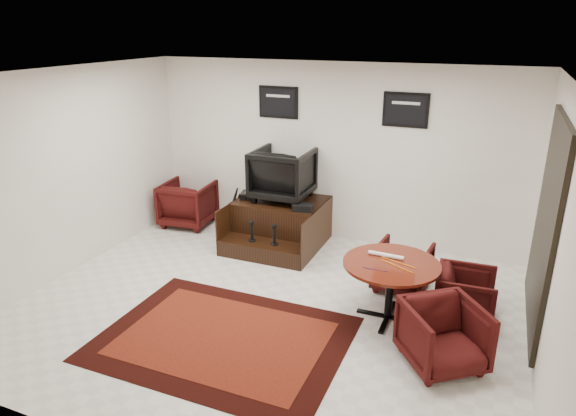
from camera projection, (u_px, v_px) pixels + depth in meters
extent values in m
plane|color=white|center=(266.00, 308.00, 6.35)|extent=(6.00, 6.00, 0.00)
cube|color=white|center=(332.00, 153.00, 8.05)|extent=(6.00, 0.02, 2.80)
cube|color=white|center=(118.00, 306.00, 3.70)|extent=(6.00, 0.02, 2.80)
cube|color=white|center=(64.00, 174.00, 6.95)|extent=(0.02, 5.00, 2.80)
cube|color=white|center=(555.00, 242.00, 4.79)|extent=(0.02, 5.00, 2.80)
cube|color=white|center=(262.00, 76.00, 5.40)|extent=(6.00, 5.00, 0.02)
cube|color=black|center=(546.00, 225.00, 5.44)|extent=(0.05, 1.90, 2.30)
cube|color=black|center=(545.00, 225.00, 5.45)|extent=(0.02, 1.72, 2.12)
cube|color=black|center=(545.00, 225.00, 5.45)|extent=(0.03, 0.05, 2.12)
cube|color=black|center=(278.00, 102.00, 8.10)|extent=(0.66, 0.03, 0.50)
cube|color=black|center=(278.00, 102.00, 8.08)|extent=(0.58, 0.01, 0.42)
cube|color=silver|center=(278.00, 96.00, 8.05)|extent=(0.40, 0.00, 0.04)
cube|color=black|center=(406.00, 110.00, 7.38)|extent=(0.66, 0.03, 0.50)
cube|color=black|center=(405.00, 110.00, 7.36)|extent=(0.58, 0.01, 0.42)
cube|color=silver|center=(406.00, 103.00, 7.32)|extent=(0.40, 0.00, 0.04)
cube|color=black|center=(224.00, 338.00, 5.73)|extent=(2.69, 2.02, 0.01)
cube|color=#50150B|center=(224.00, 338.00, 5.73)|extent=(2.21, 1.54, 0.01)
cube|color=black|center=(282.00, 221.00, 8.20)|extent=(1.36, 1.01, 0.71)
cube|color=black|center=(263.00, 250.00, 7.66)|extent=(1.36, 0.40, 0.25)
cube|color=black|center=(238.00, 219.00, 8.27)|extent=(0.02, 1.41, 0.71)
cube|color=black|center=(317.00, 231.00, 7.78)|extent=(0.02, 1.41, 0.71)
cylinder|color=black|center=(252.00, 240.00, 7.68)|extent=(0.11, 0.11, 0.02)
cylinder|color=black|center=(252.00, 232.00, 7.64)|extent=(0.04, 0.04, 0.24)
sphere|color=black|center=(252.00, 223.00, 7.58)|extent=(0.07, 0.07, 0.07)
cylinder|color=black|center=(274.00, 244.00, 7.55)|extent=(0.11, 0.11, 0.02)
cylinder|color=black|center=(274.00, 236.00, 7.51)|extent=(0.04, 0.04, 0.24)
sphere|color=black|center=(274.00, 226.00, 7.45)|extent=(0.07, 0.07, 0.07)
imported|color=black|center=(283.00, 172.00, 7.97)|extent=(0.87, 0.82, 0.89)
cube|color=black|center=(244.00, 195.00, 8.14)|extent=(0.16, 0.28, 0.10)
cube|color=black|center=(252.00, 195.00, 8.13)|extent=(0.16, 0.28, 0.10)
cube|color=black|center=(303.00, 207.00, 7.60)|extent=(0.32, 0.25, 0.10)
imported|color=black|center=(188.00, 201.00, 8.88)|extent=(0.89, 0.84, 0.84)
cylinder|color=#47120A|center=(391.00, 264.00, 5.90)|extent=(1.12, 1.12, 0.03)
cylinder|color=black|center=(389.00, 290.00, 6.02)|extent=(0.09, 0.09, 0.66)
cube|color=black|center=(387.00, 317.00, 6.14)|extent=(0.75, 0.06, 0.03)
cube|color=black|center=(387.00, 317.00, 6.14)|extent=(0.06, 0.75, 0.03)
imported|color=black|center=(403.00, 265.00, 6.72)|extent=(0.73, 0.69, 0.69)
imported|color=black|center=(466.00, 293.00, 6.02)|extent=(0.64, 0.68, 0.68)
imported|color=black|center=(444.00, 333.00, 5.18)|extent=(1.00, 0.99, 0.76)
cylinder|color=white|center=(386.00, 255.00, 6.02)|extent=(0.42, 0.07, 0.05)
cylinder|color=orange|center=(397.00, 266.00, 5.79)|extent=(0.40, 0.22, 0.01)
cylinder|color=orange|center=(399.00, 263.00, 5.88)|extent=(0.43, 0.16, 0.01)
cylinder|color=#4C1933|center=(367.00, 268.00, 5.75)|extent=(0.10, 0.01, 0.01)
cylinder|color=#4C1933|center=(373.00, 269.00, 5.73)|extent=(0.10, 0.01, 0.01)
cylinder|color=#4C1933|center=(378.00, 270.00, 5.71)|extent=(0.10, 0.01, 0.01)
cylinder|color=#4C1933|center=(383.00, 271.00, 5.69)|extent=(0.10, 0.01, 0.01)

